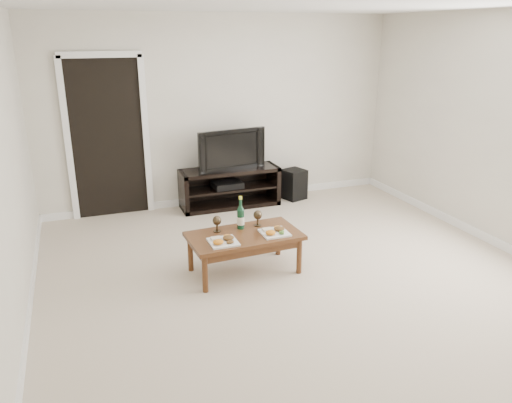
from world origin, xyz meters
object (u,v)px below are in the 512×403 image
at_px(television, 229,149).
at_px(coffee_table, 244,253).
at_px(media_console, 230,187).
at_px(subwoofer, 294,184).

height_order(television, coffee_table, television).
relative_size(media_console, television, 1.41).
relative_size(television, subwoofer, 2.23).
xyz_separation_m(television, coffee_table, (-0.47, -2.01, -0.62)).
bearing_deg(coffee_table, television, 76.82).
distance_m(media_console, coffee_table, 2.06).
bearing_deg(television, media_console, -8.36).
bearing_deg(media_console, coffee_table, -103.18).
distance_m(television, coffee_table, 2.15).
relative_size(media_console, subwoofer, 3.14).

